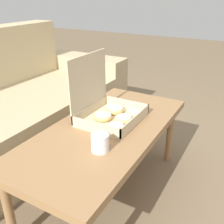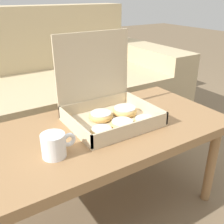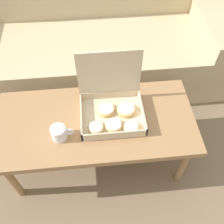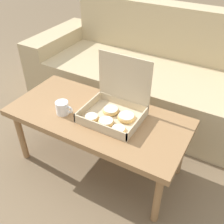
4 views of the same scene
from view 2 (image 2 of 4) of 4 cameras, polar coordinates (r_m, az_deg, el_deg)
ground_plane at (r=1.38m, az=-4.62°, el=-19.62°), size 12.00×12.00×0.00m
couch at (r=1.89m, az=-16.90°, el=2.94°), size 2.19×0.85×0.87m
coffee_table at (r=1.09m, az=-3.95°, el=-6.02°), size 1.16×0.54×0.45m
pastry_box at (r=1.11m, az=-0.23°, el=0.91°), size 0.36×0.31×0.36m
coffee_mug at (r=0.90m, az=-12.40°, el=-7.04°), size 0.12×0.08×0.08m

